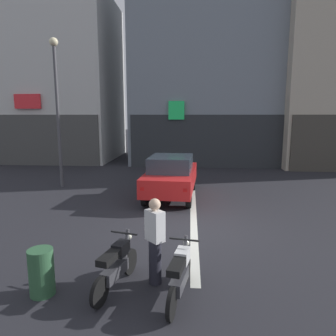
{
  "coord_description": "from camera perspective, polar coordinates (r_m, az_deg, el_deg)",
  "views": [
    {
      "loc": [
        -0.14,
        -8.26,
        3.18
      ],
      "look_at": [
        -0.88,
        2.0,
        1.4
      ],
      "focal_mm": 32.85,
      "sensor_mm": 36.0,
      "label": 1
    }
  ],
  "objects": [
    {
      "name": "ground_plane",
      "position": [
        8.85,
        4.82,
        -11.26
      ],
      "size": [
        120.0,
        120.0,
        0.0
      ],
      "primitive_type": "plane",
      "color": "#232328"
    },
    {
      "name": "lane_centre_line",
      "position": [
        14.61,
        4.57,
        -2.78
      ],
      "size": [
        0.2,
        18.0,
        0.01
      ],
      "primitive_type": "cube",
      "color": "silver",
      "rests_on": "ground"
    },
    {
      "name": "building_corner_left",
      "position": [
        24.48,
        -19.62,
        14.91
      ],
      "size": [
        8.11,
        7.37,
        11.22
      ],
      "color": "silver",
      "rests_on": "ground"
    },
    {
      "name": "building_mid_block",
      "position": [
        22.78,
        7.88,
        19.61
      ],
      "size": [
        10.34,
        7.67,
        14.22
      ],
      "color": "gray",
      "rests_on": "ground"
    },
    {
      "name": "car_red_crossing_near",
      "position": [
        11.87,
        0.6,
        -1.33
      ],
      "size": [
        2.02,
        4.21,
        1.64
      ],
      "color": "black",
      "rests_on": "ground"
    },
    {
      "name": "street_lamp",
      "position": [
        14.29,
        -19.92,
        12.14
      ],
      "size": [
        0.36,
        0.36,
        6.36
      ],
      "color": "#47474C",
      "rests_on": "ground"
    },
    {
      "name": "motorcycle_black_row_leftmost",
      "position": [
        5.99,
        -9.57,
        -17.35
      ],
      "size": [
        0.61,
        1.63,
        0.98
      ],
      "color": "black",
      "rests_on": "ground"
    },
    {
      "name": "motorcycle_white_row_left_mid",
      "position": [
        5.64,
        2.22,
        -19.06
      ],
      "size": [
        0.55,
        1.65,
        0.98
      ],
      "color": "black",
      "rests_on": "ground"
    },
    {
      "name": "person_by_motorcycles",
      "position": [
        5.91,
        -2.43,
        -13.33
      ],
      "size": [
        0.41,
        0.41,
        1.67
      ],
      "color": "#23232D",
      "rests_on": "ground"
    },
    {
      "name": "trash_bin",
      "position": [
        6.18,
        -22.43,
        -17.43
      ],
      "size": [
        0.44,
        0.44,
        0.85
      ],
      "primitive_type": "cylinder",
      "color": "#2D5938",
      "rests_on": "ground"
    }
  ]
}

